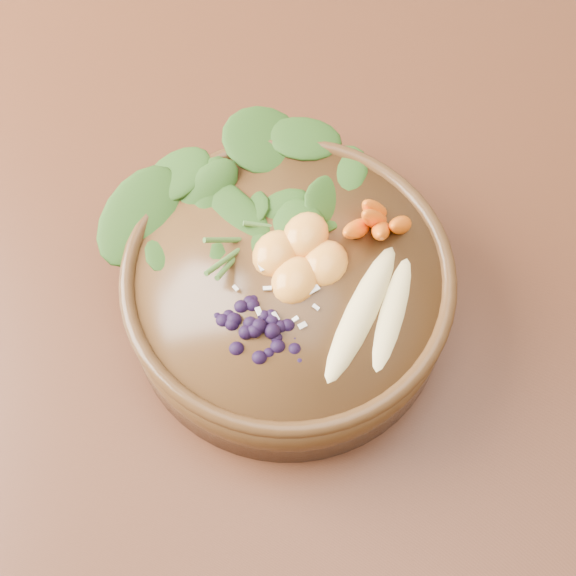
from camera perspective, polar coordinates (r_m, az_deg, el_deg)
name	(u,v)px	position (r m, az deg, el deg)	size (l,w,h in m)	color
ground	(449,516)	(1.43, 11.41, -15.63)	(4.00, 4.00, 0.00)	#381E0F
dining_table	(573,377)	(0.82, 19.58, -6.01)	(1.60, 0.90, 0.75)	#331C0C
stoneware_bowl	(288,294)	(0.66, 0.00, -0.39)	(0.27, 0.27, 0.07)	#4D3018
kale_heap	(277,187)	(0.65, -0.76, 7.21)	(0.17, 0.16, 0.04)	#264817
carrot_cluster	(388,207)	(0.62, 7.09, 5.76)	(0.05, 0.05, 0.07)	orange
banana_halves	(378,306)	(0.61, 6.44, -1.25)	(0.06, 0.15, 0.03)	#E0CC84
mandarin_cluster	(300,249)	(0.63, 0.89, 2.78)	(0.08, 0.08, 0.03)	orange
blueberry_pile	(255,320)	(0.59, -2.40, -2.28)	(0.12, 0.09, 0.04)	black
coconut_flakes	(278,290)	(0.62, -0.69, -0.14)	(0.08, 0.06, 0.01)	white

